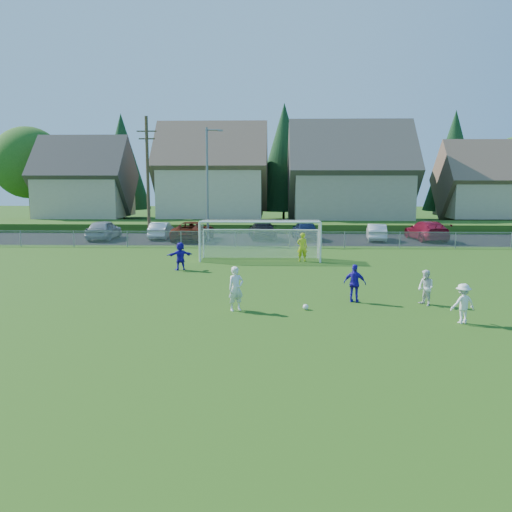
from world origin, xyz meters
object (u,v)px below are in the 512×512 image
(car_c, at_px, (193,231))
(car_e, at_px, (305,230))
(car_a, at_px, (104,230))
(car_g, at_px, (427,231))
(player_white_a, at_px, (236,289))
(goalkeeper, at_px, (302,247))
(car_d, at_px, (262,230))
(player_blue_b, at_px, (180,256))
(car_b, at_px, (161,230))
(player_blue_a, at_px, (355,283))
(player_white_c, at_px, (463,303))
(car_f, at_px, (376,232))
(player_white_b, at_px, (426,288))
(soccer_ball, at_px, (306,307))
(soccer_goal, at_px, (260,234))

(car_c, xyz_separation_m, car_e, (9.16, 0.98, 0.01))
(car_a, distance_m, car_g, 26.57)
(car_a, height_order, car_e, car_a)
(player_white_a, xyz_separation_m, goalkeeper, (3.18, 12.53, 0.02))
(car_a, relative_size, car_d, 0.95)
(player_blue_b, height_order, car_b, player_blue_b)
(player_blue_a, bearing_deg, goalkeeper, -62.79)
(player_white_c, relative_size, car_c, 0.25)
(car_a, xyz_separation_m, car_b, (4.60, 0.80, -0.12))
(car_f, xyz_separation_m, car_g, (4.12, 0.29, 0.12))
(car_f, bearing_deg, car_d, 1.85)
(car_c, bearing_deg, player_white_a, 108.97)
(player_white_a, xyz_separation_m, car_b, (-8.04, 24.63, -0.17))
(goalkeeper, height_order, car_f, goalkeeper)
(player_white_b, distance_m, car_a, 30.40)
(player_blue_a, bearing_deg, car_g, -93.18)
(car_f, bearing_deg, soccer_ball, 80.10)
(player_white_a, distance_m, goalkeeper, 12.93)
(car_b, bearing_deg, car_g, 178.09)
(soccer_ball, distance_m, player_blue_a, 2.59)
(player_blue_a, height_order, car_d, player_blue_a)
(soccer_goal, bearing_deg, player_white_b, -59.89)
(player_white_a, distance_m, car_c, 24.08)
(player_white_b, distance_m, car_b, 28.22)
(player_blue_b, relative_size, car_f, 0.38)
(car_f, bearing_deg, player_white_a, 74.48)
(car_a, bearing_deg, car_b, -169.16)
(player_white_a, xyz_separation_m, car_f, (9.80, 23.83, -0.18))
(player_blue_b, distance_m, car_f, 19.98)
(car_e, height_order, car_f, car_e)
(soccer_ball, bearing_deg, car_a, 122.98)
(player_white_a, xyz_separation_m, player_white_b, (7.55, 1.11, -0.14))
(player_blue_b, bearing_deg, car_f, -156.25)
(player_white_a, distance_m, car_g, 27.85)
(goalkeeper, bearing_deg, player_white_b, 104.29)
(player_white_a, relative_size, player_blue_a, 1.09)
(player_blue_b, xyz_separation_m, car_f, (13.53, 14.70, -0.10))
(goalkeeper, relative_size, car_d, 0.35)
(car_a, relative_size, car_e, 1.04)
(car_f, bearing_deg, soccer_goal, 56.29)
(player_white_a, relative_size, goalkeeper, 0.98)
(car_b, relative_size, car_c, 0.75)
(soccer_ball, relative_size, player_white_c, 0.16)
(soccer_ball, distance_m, car_c, 24.62)
(player_white_b, bearing_deg, car_a, -164.48)
(player_white_c, distance_m, car_c, 28.38)
(player_white_c, distance_m, car_a, 32.80)
(car_a, bearing_deg, player_white_b, 132.62)
(goalkeeper, xyz_separation_m, car_e, (0.82, 11.97, -0.10))
(car_b, bearing_deg, soccer_ball, 113.15)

